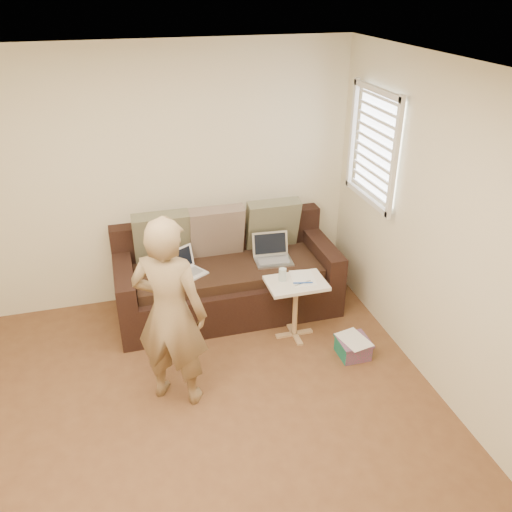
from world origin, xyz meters
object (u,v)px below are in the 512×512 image
(drinking_glass, at_px, (283,275))
(laptop_white, at_px, (188,276))
(sofa, at_px, (227,273))
(laptop_silver, at_px, (274,262))
(person, at_px, (170,313))
(striped_box, at_px, (353,347))
(side_table, at_px, (295,309))

(drinking_glass, bearing_deg, laptop_white, 150.97)
(sofa, bearing_deg, laptop_white, -164.09)
(laptop_silver, height_order, laptop_white, same)
(person, relative_size, striped_box, 5.76)
(person, bearing_deg, drinking_glass, -122.87)
(laptop_silver, distance_m, drinking_glass, 0.51)
(laptop_white, height_order, striped_box, laptop_white)
(striped_box, bearing_deg, sofa, 130.84)
(sofa, xyz_separation_m, person, (-0.70, -1.15, 0.39))
(laptop_white, bearing_deg, side_table, -60.36)
(laptop_white, bearing_deg, drinking_glass, -60.60)
(sofa, relative_size, striped_box, 7.83)
(side_table, height_order, drinking_glass, drinking_glass)
(sofa, distance_m, laptop_white, 0.44)
(person, bearing_deg, striped_box, -148.00)
(sofa, relative_size, laptop_white, 6.52)
(side_table, bearing_deg, sofa, 129.36)
(laptop_silver, bearing_deg, person, -133.07)
(sofa, distance_m, drinking_glass, 0.73)
(laptop_white, height_order, person, person)
(laptop_silver, bearing_deg, side_table, -81.08)
(drinking_glass, distance_m, striped_box, 0.92)
(laptop_silver, xyz_separation_m, striped_box, (0.46, -0.99, -0.43))
(side_table, relative_size, drinking_glass, 4.96)
(person, xyz_separation_m, side_table, (1.21, 0.53, -0.51))
(laptop_silver, xyz_separation_m, side_table, (0.05, -0.55, -0.22))
(person, height_order, side_table, person)
(person, bearing_deg, side_table, -127.46)
(sofa, distance_m, side_table, 0.82)
(drinking_glass, bearing_deg, sofa, 125.09)
(sofa, height_order, drinking_glass, sofa)
(laptop_white, bearing_deg, person, -137.17)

